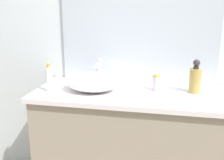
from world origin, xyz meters
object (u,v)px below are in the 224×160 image
object	(u,v)px
soap_dispenser	(195,79)
perfume_bottle	(156,83)
sink_basin	(92,82)
lotion_bottle	(49,78)

from	to	relation	value
soap_dispenser	perfume_bottle	bearing A→B (deg)	-178.76
sink_basin	lotion_bottle	bearing A→B (deg)	-165.32
sink_basin	perfume_bottle	distance (m)	0.43
sink_basin	perfume_bottle	xyz separation A→B (m)	(0.42, 0.08, -0.01)
perfume_bottle	soap_dispenser	bearing A→B (deg)	1.24
perfume_bottle	lotion_bottle	bearing A→B (deg)	-167.73
soap_dispenser	lotion_bottle	xyz separation A→B (m)	(-0.94, -0.16, -0.01)
soap_dispenser	perfume_bottle	distance (m)	0.25
sink_basin	perfume_bottle	size ratio (longest dim) A/B	3.15
lotion_bottle	soap_dispenser	bearing A→B (deg)	9.44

